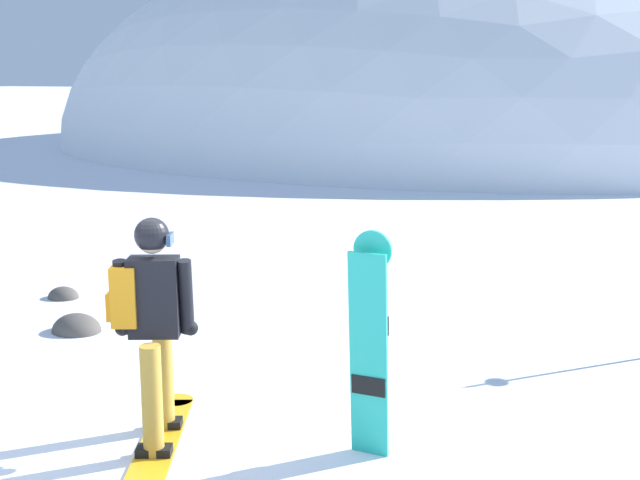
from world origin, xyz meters
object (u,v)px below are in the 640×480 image
object	(u,v)px
spare_snowboard	(369,344)
rock_mid	(63,298)
rock_dark	(77,331)
snowboarder_main	(151,325)

from	to	relation	value
spare_snowboard	rock_mid	world-z (taller)	spare_snowboard
spare_snowboard	rock_dark	distance (m)	4.26
spare_snowboard	rock_mid	size ratio (longest dim) A/B	4.16
snowboarder_main	rock_dark	world-z (taller)	snowboarder_main
rock_dark	rock_mid	world-z (taller)	rock_dark
snowboarder_main	rock_mid	bearing A→B (deg)	140.03
rock_mid	snowboarder_main	bearing A→B (deg)	-39.97
snowboarder_main	spare_snowboard	bearing A→B (deg)	17.30
snowboarder_main	rock_mid	distance (m)	4.62
spare_snowboard	rock_dark	bearing A→B (deg)	159.87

